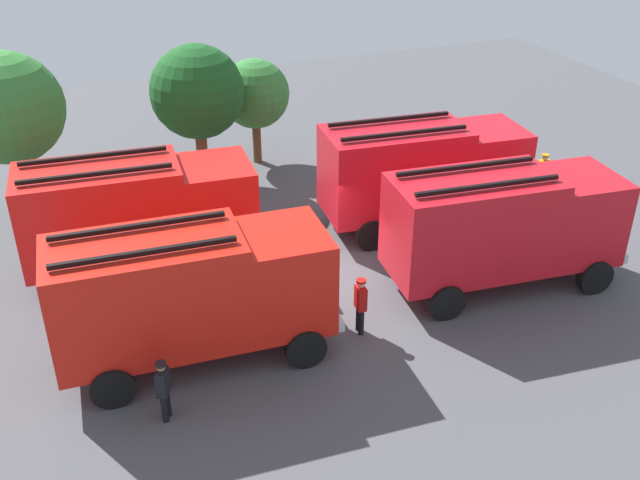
{
  "coord_description": "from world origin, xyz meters",
  "views": [
    {
      "loc": [
        -7.2,
        -18.26,
        12.31
      ],
      "look_at": [
        0.0,
        0.0,
        1.4
      ],
      "focal_mm": 41.28,
      "sensor_mm": 36.0,
      "label": 1
    }
  ],
  "objects_px": {
    "fire_truck_3": "(423,169)",
    "tree_0": "(7,109)",
    "fire_truck_0": "(191,290)",
    "firefighter_3": "(218,279)",
    "fire_truck_2": "(138,211)",
    "fire_truck_1": "(503,223)",
    "firefighter_1": "(543,173)",
    "firefighter_2": "(360,303)",
    "firefighter_0": "(164,388)",
    "tree_2": "(255,94)",
    "tree_1": "(197,92)",
    "traffic_cone_0": "(191,228)"
  },
  "relations": [
    {
      "from": "tree_1",
      "to": "tree_2",
      "type": "height_order",
      "value": "tree_1"
    },
    {
      "from": "fire_truck_2",
      "to": "tree_1",
      "type": "relative_size",
      "value": 1.33
    },
    {
      "from": "firefighter_2",
      "to": "firefighter_3",
      "type": "relative_size",
      "value": 0.97
    },
    {
      "from": "fire_truck_0",
      "to": "fire_truck_3",
      "type": "bearing_deg",
      "value": 29.92
    },
    {
      "from": "firefighter_0",
      "to": "firefighter_1",
      "type": "bearing_deg",
      "value": 52.95
    },
    {
      "from": "fire_truck_1",
      "to": "firefighter_3",
      "type": "height_order",
      "value": "fire_truck_1"
    },
    {
      "from": "fire_truck_0",
      "to": "firefighter_1",
      "type": "xyz_separation_m",
      "value": [
        14.6,
        4.98,
        -1.18
      ]
    },
    {
      "from": "tree_0",
      "to": "tree_1",
      "type": "relative_size",
      "value": 1.08
    },
    {
      "from": "firefighter_0",
      "to": "tree_0",
      "type": "height_order",
      "value": "tree_0"
    },
    {
      "from": "fire_truck_3",
      "to": "firefighter_3",
      "type": "height_order",
      "value": "fire_truck_3"
    },
    {
      "from": "fire_truck_2",
      "to": "firefighter_1",
      "type": "bearing_deg",
      "value": 4.18
    },
    {
      "from": "firefighter_2",
      "to": "tree_1",
      "type": "bearing_deg",
      "value": -78.98
    },
    {
      "from": "fire_truck_3",
      "to": "traffic_cone_0",
      "type": "bearing_deg",
      "value": 169.89
    },
    {
      "from": "firefighter_0",
      "to": "tree_2",
      "type": "distance_m",
      "value": 15.91
    },
    {
      "from": "firefighter_1",
      "to": "tree_0",
      "type": "xyz_separation_m",
      "value": [
        -18.4,
        5.61,
        3.07
      ]
    },
    {
      "from": "fire_truck_3",
      "to": "tree_0",
      "type": "distance_m",
      "value": 14.39
    },
    {
      "from": "firefighter_1",
      "to": "firefighter_2",
      "type": "bearing_deg",
      "value": 127.27
    },
    {
      "from": "fire_truck_2",
      "to": "firefighter_3",
      "type": "relative_size",
      "value": 4.12
    },
    {
      "from": "fire_truck_1",
      "to": "fire_truck_3",
      "type": "xyz_separation_m",
      "value": [
        -0.29,
        4.44,
        0.0
      ]
    },
    {
      "from": "firefighter_1",
      "to": "firefighter_2",
      "type": "xyz_separation_m",
      "value": [
        -10.09,
        -5.52,
        -0.0
      ]
    },
    {
      "from": "fire_truck_0",
      "to": "firefighter_2",
      "type": "distance_m",
      "value": 4.69
    },
    {
      "from": "firefighter_0",
      "to": "firefighter_1",
      "type": "distance_m",
      "value": 17.29
    },
    {
      "from": "firefighter_0",
      "to": "traffic_cone_0",
      "type": "bearing_deg",
      "value": 102.64
    },
    {
      "from": "firefighter_0",
      "to": "fire_truck_0",
      "type": "bearing_deg",
      "value": 87.93
    },
    {
      "from": "fire_truck_3",
      "to": "firefighter_2",
      "type": "xyz_separation_m",
      "value": [
        -4.65,
        -5.16,
        -1.18
      ]
    },
    {
      "from": "fire_truck_1",
      "to": "tree_0",
      "type": "relative_size",
      "value": 1.23
    },
    {
      "from": "fire_truck_0",
      "to": "tree_0",
      "type": "xyz_separation_m",
      "value": [
        -3.8,
        10.59,
        1.88
      ]
    },
    {
      "from": "fire_truck_1",
      "to": "firefighter_1",
      "type": "height_order",
      "value": "fire_truck_1"
    },
    {
      "from": "firefighter_1",
      "to": "firefighter_3",
      "type": "bearing_deg",
      "value": 110.85
    },
    {
      "from": "fire_truck_2",
      "to": "tree_0",
      "type": "bearing_deg",
      "value": 124.61
    },
    {
      "from": "traffic_cone_0",
      "to": "tree_0",
      "type": "bearing_deg",
      "value": 143.41
    },
    {
      "from": "firefighter_2",
      "to": "tree_2",
      "type": "xyz_separation_m",
      "value": [
        0.99,
        12.79,
        1.99
      ]
    },
    {
      "from": "tree_2",
      "to": "fire_truck_1",
      "type": "bearing_deg",
      "value": -71.91
    },
    {
      "from": "firefighter_0",
      "to": "tree_0",
      "type": "xyz_separation_m",
      "value": [
        -2.59,
        12.61,
        3.11
      ]
    },
    {
      "from": "firefighter_1",
      "to": "tree_1",
      "type": "height_order",
      "value": "tree_1"
    },
    {
      "from": "fire_truck_1",
      "to": "firefighter_1",
      "type": "xyz_separation_m",
      "value": [
        5.16,
        4.8,
        -1.18
      ]
    },
    {
      "from": "fire_truck_0",
      "to": "firefighter_3",
      "type": "bearing_deg",
      "value": 63.73
    },
    {
      "from": "fire_truck_0",
      "to": "fire_truck_2",
      "type": "distance_m",
      "value": 5.02
    },
    {
      "from": "fire_truck_0",
      "to": "fire_truck_3",
      "type": "relative_size",
      "value": 0.99
    },
    {
      "from": "firefighter_1",
      "to": "tree_0",
      "type": "distance_m",
      "value": 19.48
    },
    {
      "from": "fire_truck_0",
      "to": "firefighter_1",
      "type": "height_order",
      "value": "fire_truck_0"
    },
    {
      "from": "fire_truck_1",
      "to": "firefighter_0",
      "type": "bearing_deg",
      "value": -162.99
    },
    {
      "from": "firefighter_0",
      "to": "tree_2",
      "type": "relative_size",
      "value": 0.38
    },
    {
      "from": "firefighter_3",
      "to": "tree_1",
      "type": "xyz_separation_m",
      "value": [
        1.69,
        8.89,
        2.72
      ]
    },
    {
      "from": "fire_truck_2",
      "to": "firefighter_0",
      "type": "xyz_separation_m",
      "value": [
        -0.7,
        -7.01,
        -1.23
      ]
    },
    {
      "from": "firefighter_2",
      "to": "fire_truck_0",
      "type": "bearing_deg",
      "value": -3.89
    },
    {
      "from": "fire_truck_1",
      "to": "fire_truck_3",
      "type": "height_order",
      "value": "same"
    },
    {
      "from": "fire_truck_2",
      "to": "firefighter_3",
      "type": "distance_m",
      "value": 3.56
    },
    {
      "from": "firefighter_1",
      "to": "firefighter_3",
      "type": "xyz_separation_m",
      "value": [
        -13.43,
        -2.92,
        0.04
      ]
    },
    {
      "from": "fire_truck_0",
      "to": "firefighter_3",
      "type": "distance_m",
      "value": 2.64
    }
  ]
}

